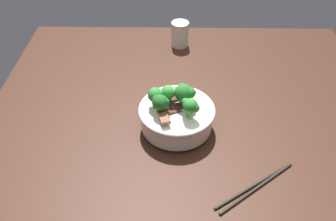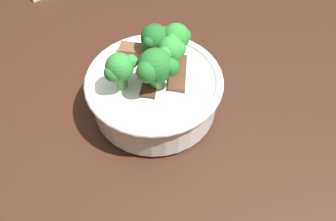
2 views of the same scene
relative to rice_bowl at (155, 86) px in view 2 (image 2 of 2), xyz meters
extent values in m
cube|color=#381E14|center=(0.03, 0.03, -0.08)|extent=(1.17, 1.08, 0.06)
cube|color=#381E14|center=(-0.48, -0.44, -0.46)|extent=(0.06, 0.06, 0.71)
cylinder|color=white|center=(0.00, 0.00, -0.05)|extent=(0.10, 0.10, 0.01)
cylinder|color=white|center=(0.00, 0.00, -0.01)|extent=(0.19, 0.19, 0.06)
torus|color=white|center=(0.00, 0.00, 0.01)|extent=(0.20, 0.20, 0.01)
ellipsoid|color=white|center=(0.00, 0.00, 0.00)|extent=(0.16, 0.16, 0.05)
cube|color=#563323|center=(-0.01, 0.03, 0.03)|extent=(0.07, 0.04, 0.02)
cube|color=brown|center=(-0.03, -0.04, 0.03)|extent=(0.04, 0.06, 0.01)
cube|color=#563323|center=(-0.01, -0.02, 0.02)|extent=(0.08, 0.04, 0.02)
cube|color=#4C2B1E|center=(0.01, 0.00, 0.02)|extent=(0.06, 0.04, 0.02)
cylinder|color=#7AB256|center=(-0.04, -0.02, 0.03)|extent=(0.01, 0.01, 0.02)
sphere|color=#1E6023|center=(-0.04, -0.02, 0.05)|extent=(0.04, 0.04, 0.04)
sphere|color=#1E6023|center=(-0.03, -0.02, 0.06)|extent=(0.02, 0.02, 0.02)
sphere|color=#1E6023|center=(-0.05, -0.01, 0.06)|extent=(0.02, 0.02, 0.02)
cylinder|color=#6BA84C|center=(-0.02, 0.02, 0.03)|extent=(0.01, 0.01, 0.03)
sphere|color=green|center=(-0.02, 0.02, 0.06)|extent=(0.04, 0.04, 0.04)
sphere|color=green|center=(-0.01, 0.01, 0.06)|extent=(0.02, 0.02, 0.02)
sphere|color=green|center=(-0.03, 0.03, 0.06)|extent=(0.02, 0.02, 0.02)
cylinder|color=#5B9947|center=(0.03, -0.03, 0.03)|extent=(0.02, 0.02, 0.03)
sphere|color=#2D8433|center=(0.03, -0.03, 0.06)|extent=(0.04, 0.04, 0.04)
sphere|color=#2D8433|center=(0.05, -0.04, 0.05)|extent=(0.03, 0.03, 0.03)
sphere|color=#2D8433|center=(0.02, -0.02, 0.06)|extent=(0.02, 0.02, 0.02)
cylinder|color=#6BA84C|center=(-0.06, 0.01, 0.03)|extent=(0.02, 0.02, 0.03)
sphere|color=#2D8433|center=(-0.06, 0.01, 0.06)|extent=(0.04, 0.04, 0.04)
sphere|color=#2D8433|center=(-0.04, 0.01, 0.06)|extent=(0.02, 0.02, 0.02)
sphere|color=#2D8433|center=(-0.07, 0.02, 0.05)|extent=(0.02, 0.02, 0.02)
cylinder|color=#7AB256|center=(0.02, 0.01, 0.03)|extent=(0.02, 0.02, 0.03)
sphere|color=#237028|center=(0.02, 0.01, 0.06)|extent=(0.05, 0.05, 0.05)
sphere|color=#237028|center=(0.03, 0.01, 0.07)|extent=(0.03, 0.03, 0.03)
sphere|color=#237028|center=(0.01, 0.03, 0.06)|extent=(0.03, 0.03, 0.03)
camera|label=1|loc=(-0.01, -0.70, 0.63)|focal=37.86mm
camera|label=2|loc=(0.29, 0.15, 0.36)|focal=34.55mm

